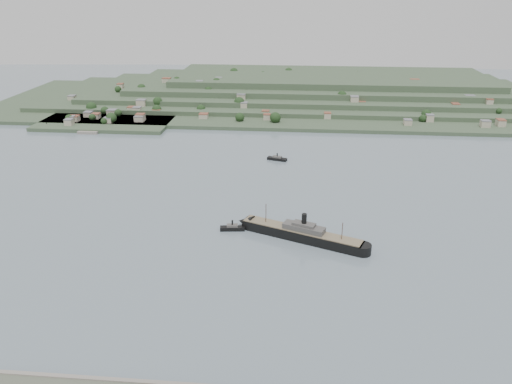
{
  "coord_description": "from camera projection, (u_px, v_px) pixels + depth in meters",
  "views": [
    {
      "loc": [
        23.61,
        -299.87,
        150.46
      ],
      "look_at": [
        -6.31,
        30.0,
        11.57
      ],
      "focal_mm": 35.0,
      "sensor_mm": 36.0,
      "label": 1
    }
  ],
  "objects": [
    {
      "name": "ground",
      "position": [
        261.0,
        225.0,
        335.56
      ],
      "size": [
        1400.0,
        1400.0,
        0.0
      ],
      "primitive_type": "plane",
      "color": "slate",
      "rests_on": "ground"
    },
    {
      "name": "far_peninsula",
      "position": [
        304.0,
        92.0,
        689.68
      ],
      "size": [
        760.0,
        309.0,
        30.0
      ],
      "color": "#30442D",
      "rests_on": "ground"
    },
    {
      "name": "steamship",
      "position": [
        298.0,
        233.0,
        316.65
      ],
      "size": [
        86.26,
        42.56,
        21.76
      ],
      "color": "black",
      "rests_on": "ground"
    },
    {
      "name": "tugboat",
      "position": [
        232.0,
        228.0,
        328.22
      ],
      "size": [
        16.59,
        6.08,
        7.3
      ],
      "color": "black",
      "rests_on": "ground"
    },
    {
      "name": "ferry_west",
      "position": [
        47.0,
        126.0,
        563.47
      ],
      "size": [
        15.98,
        6.65,
        5.81
      ],
      "color": "black",
      "rests_on": "ground"
    },
    {
      "name": "ferry_east",
      "position": [
        277.0,
        159.0,
        458.37
      ],
      "size": [
        18.88,
        10.06,
        6.82
      ],
      "color": "black",
      "rests_on": "ground"
    }
  ]
}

